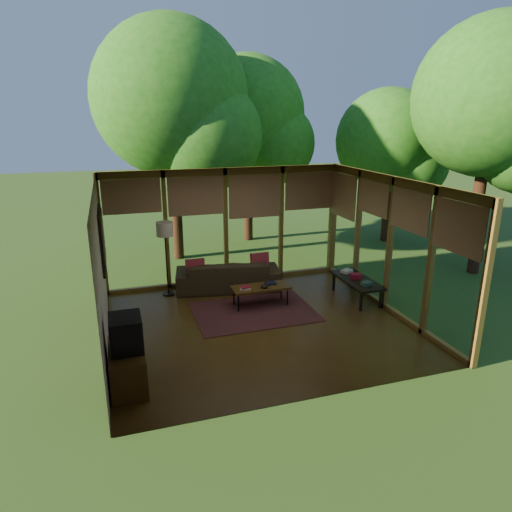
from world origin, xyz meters
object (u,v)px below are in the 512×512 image
object	(u,v)px
sofa	(228,275)
coffee_table	(261,288)
floor_lamp	(165,233)
media_cabinet	(128,367)
television	(126,333)
side_console	(357,281)

from	to	relation	value
sofa	coffee_table	bearing A→B (deg)	120.02
floor_lamp	media_cabinet	bearing A→B (deg)	-106.49
television	floor_lamp	world-z (taller)	floor_lamp
media_cabinet	side_console	size ratio (longest dim) A/B	0.71
media_cabinet	television	world-z (taller)	television
side_console	floor_lamp	bearing A→B (deg)	158.73
television	sofa	bearing A→B (deg)	55.13
floor_lamp	television	bearing A→B (deg)	-106.18
sofa	coffee_table	xyz separation A→B (m)	(0.41, -1.15, 0.05)
media_cabinet	floor_lamp	xyz separation A→B (m)	(1.02, 3.45, 1.11)
television	side_console	distance (m)	5.25
media_cabinet	television	size ratio (longest dim) A/B	1.82
television	coffee_table	bearing A→B (deg)	38.93
sofa	media_cabinet	size ratio (longest dim) A/B	2.33
side_console	television	bearing A→B (deg)	-158.11
sofa	media_cabinet	bearing A→B (deg)	65.28
media_cabinet	side_console	world-z (taller)	media_cabinet
television	media_cabinet	bearing A→B (deg)	180.00
media_cabinet	side_console	bearing A→B (deg)	21.81
sofa	side_console	bearing A→B (deg)	160.57
television	coffee_table	xyz separation A→B (m)	(2.76, 2.23, -0.46)
coffee_table	floor_lamp	bearing A→B (deg)	145.40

